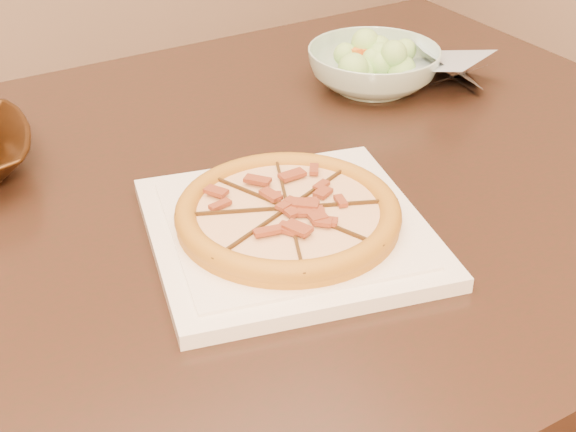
# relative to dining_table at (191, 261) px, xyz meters

# --- Properties ---
(dining_table) EXTENTS (1.57, 1.05, 0.75)m
(dining_table) POSITION_rel_dining_table_xyz_m (0.00, 0.00, 0.00)
(dining_table) COLOR black
(dining_table) RESTS_ON floor
(plate) EXTENTS (0.36, 0.36, 0.02)m
(plate) POSITION_rel_dining_table_xyz_m (0.07, -0.13, 0.10)
(plate) COLOR white
(plate) RESTS_ON dining_table
(pizza) EXTENTS (0.25, 0.25, 0.03)m
(pizza) POSITION_rel_dining_table_xyz_m (0.07, -0.13, 0.12)
(pizza) COLOR #B36F1D
(pizza) RESTS_ON plate
(salad_bowl) EXTENTS (0.25, 0.25, 0.06)m
(salad_bowl) POSITION_rel_dining_table_xyz_m (0.39, 0.18, 0.12)
(salad_bowl) COLOR silver
(salad_bowl) RESTS_ON dining_table
(salad) EXTENTS (0.09, 0.10, 0.04)m
(salad) POSITION_rel_dining_table_xyz_m (0.39, 0.18, 0.17)
(salad) COLOR #B1E774
(salad) RESTS_ON salad_bowl
(cling_film) EXTENTS (0.18, 0.16, 0.05)m
(cling_film) POSITION_rel_dining_table_xyz_m (0.50, 0.12, 0.12)
(cling_film) COLOR #B1C0D2
(cling_film) RESTS_ON dining_table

